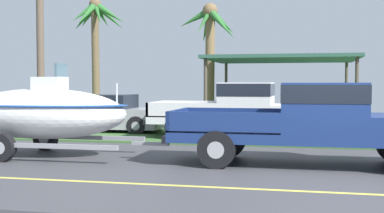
{
  "coord_description": "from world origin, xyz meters",
  "views": [
    {
      "loc": [
        -0.53,
        -10.42,
        1.79
      ],
      "look_at": [
        -3.13,
        1.08,
        1.26
      ],
      "focal_mm": 48.03,
      "sensor_mm": 36.0,
      "label": 1
    }
  ],
  "objects_px": {
    "parked_pickup_background": "(246,108)",
    "palm_tree_near_left": "(95,27)",
    "palm_tree_mid": "(211,36)",
    "utility_pole": "(40,17)",
    "pickup_truck_towing": "(322,119)",
    "boat_on_trailer": "(41,113)",
    "parked_sedan_near": "(104,114)",
    "carport_awning": "(282,60)"
  },
  "relations": [
    {
      "from": "parked_pickup_background",
      "to": "palm_tree_near_left",
      "type": "distance_m",
      "value": 12.35
    },
    {
      "from": "palm_tree_mid",
      "to": "utility_pole",
      "type": "xyz_separation_m",
      "value": [
        -4.19,
        -8.17,
        0.0
      ]
    },
    {
      "from": "pickup_truck_towing",
      "to": "parked_pickup_background",
      "type": "height_order",
      "value": "parked_pickup_background"
    },
    {
      "from": "boat_on_trailer",
      "to": "parked_sedan_near",
      "type": "xyz_separation_m",
      "value": [
        -0.88,
        6.09,
        -0.39
      ]
    },
    {
      "from": "boat_on_trailer",
      "to": "parked_sedan_near",
      "type": "distance_m",
      "value": 6.17
    },
    {
      "from": "parked_sedan_near",
      "to": "palm_tree_mid",
      "type": "xyz_separation_m",
      "value": [
        2.84,
        6.06,
        3.29
      ]
    },
    {
      "from": "pickup_truck_towing",
      "to": "parked_pickup_background",
      "type": "distance_m",
      "value": 5.26
    },
    {
      "from": "pickup_truck_towing",
      "to": "palm_tree_near_left",
      "type": "relative_size",
      "value": 0.99
    },
    {
      "from": "pickup_truck_towing",
      "to": "palm_tree_mid",
      "type": "bearing_deg",
      "value": 111.17
    },
    {
      "from": "palm_tree_mid",
      "to": "pickup_truck_towing",
      "type": "bearing_deg",
      "value": -68.83
    },
    {
      "from": "pickup_truck_towing",
      "to": "boat_on_trailer",
      "type": "distance_m",
      "value": 6.67
    },
    {
      "from": "palm_tree_near_left",
      "to": "parked_pickup_background",
      "type": "bearing_deg",
      "value": -43.38
    },
    {
      "from": "boat_on_trailer",
      "to": "utility_pole",
      "type": "relative_size",
      "value": 0.74
    },
    {
      "from": "parked_sedan_near",
      "to": "palm_tree_near_left",
      "type": "bearing_deg",
      "value": 115.52
    },
    {
      "from": "parked_sedan_near",
      "to": "palm_tree_mid",
      "type": "relative_size",
      "value": 0.78
    },
    {
      "from": "pickup_truck_towing",
      "to": "utility_pole",
      "type": "distance_m",
      "value": 10.18
    },
    {
      "from": "palm_tree_near_left",
      "to": "utility_pole",
      "type": "xyz_separation_m",
      "value": [
        1.9,
        -8.9,
        -0.66
      ]
    },
    {
      "from": "palm_tree_mid",
      "to": "parked_pickup_background",
      "type": "bearing_deg",
      "value": -71.3
    },
    {
      "from": "pickup_truck_towing",
      "to": "carport_awning",
      "type": "height_order",
      "value": "carport_awning"
    },
    {
      "from": "palm_tree_near_left",
      "to": "palm_tree_mid",
      "type": "distance_m",
      "value": 6.17
    },
    {
      "from": "boat_on_trailer",
      "to": "palm_tree_near_left",
      "type": "distance_m",
      "value": 13.99
    },
    {
      "from": "parked_sedan_near",
      "to": "carport_awning",
      "type": "bearing_deg",
      "value": 40.29
    },
    {
      "from": "palm_tree_near_left",
      "to": "boat_on_trailer",
      "type": "bearing_deg",
      "value": -72.26
    },
    {
      "from": "pickup_truck_towing",
      "to": "palm_tree_mid",
      "type": "height_order",
      "value": "palm_tree_mid"
    },
    {
      "from": "carport_awning",
      "to": "palm_tree_near_left",
      "type": "height_order",
      "value": "palm_tree_near_left"
    },
    {
      "from": "utility_pole",
      "to": "parked_pickup_background",
      "type": "bearing_deg",
      "value": 6.77
    },
    {
      "from": "parked_sedan_near",
      "to": "palm_tree_near_left",
      "type": "height_order",
      "value": "palm_tree_near_left"
    },
    {
      "from": "boat_on_trailer",
      "to": "utility_pole",
      "type": "height_order",
      "value": "utility_pole"
    },
    {
      "from": "palm_tree_mid",
      "to": "utility_pole",
      "type": "distance_m",
      "value": 9.18
    },
    {
      "from": "parked_sedan_near",
      "to": "utility_pole",
      "type": "bearing_deg",
      "value": -122.52
    },
    {
      "from": "parked_pickup_background",
      "to": "utility_pole",
      "type": "bearing_deg",
      "value": -173.23
    },
    {
      "from": "carport_awning",
      "to": "boat_on_trailer",
      "type": "bearing_deg",
      "value": -115.01
    },
    {
      "from": "palm_tree_mid",
      "to": "palm_tree_near_left",
      "type": "bearing_deg",
      "value": 173.13
    },
    {
      "from": "boat_on_trailer",
      "to": "parked_sedan_near",
      "type": "bearing_deg",
      "value": 98.2
    },
    {
      "from": "carport_awning",
      "to": "palm_tree_near_left",
      "type": "bearing_deg",
      "value": 170.47
    },
    {
      "from": "parked_sedan_near",
      "to": "palm_tree_near_left",
      "type": "distance_m",
      "value": 8.5
    },
    {
      "from": "palm_tree_mid",
      "to": "utility_pole",
      "type": "height_order",
      "value": "utility_pole"
    },
    {
      "from": "carport_awning",
      "to": "palm_tree_mid",
      "type": "bearing_deg",
      "value": 165.68
    },
    {
      "from": "parked_sedan_near",
      "to": "boat_on_trailer",
      "type": "bearing_deg",
      "value": -81.8
    },
    {
      "from": "pickup_truck_towing",
      "to": "palm_tree_near_left",
      "type": "xyz_separation_m",
      "value": [
        -10.79,
        12.88,
        3.61
      ]
    },
    {
      "from": "parked_pickup_background",
      "to": "utility_pole",
      "type": "height_order",
      "value": "utility_pole"
    },
    {
      "from": "pickup_truck_towing",
      "to": "palm_tree_mid",
      "type": "distance_m",
      "value": 13.36
    }
  ]
}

